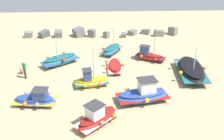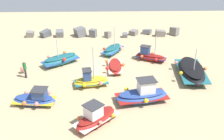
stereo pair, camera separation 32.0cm
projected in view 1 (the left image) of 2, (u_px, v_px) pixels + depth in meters
The scene contains 14 objects.
ground_plane at pixel (106, 69), 27.28m from camera, with size 45.28×45.28×0.00m, color tan.
fishing_boat_0 at pixel (115, 66), 26.94m from camera, with size 1.94×3.33×0.78m.
fishing_boat_1 at pixel (36, 99), 21.30m from camera, with size 3.45×2.08×1.35m.
fishing_boat_2 at pixel (60, 60), 27.89m from camera, with size 3.95×3.39×2.79m.
fishing_boat_3 at pixel (91, 81), 23.95m from camera, with size 3.19×1.94×3.59m.
fishing_boat_4 at pixel (191, 70), 25.68m from camera, with size 2.84×5.54×3.03m.
fishing_boat_5 at pixel (97, 118), 18.96m from camera, with size 3.37×3.34×1.72m.
fishing_boat_6 at pixel (149, 56), 28.92m from camera, with size 3.41×2.42×2.76m.
fishing_boat_7 at pixel (112, 50), 30.60m from camera, with size 2.70×3.37×2.96m.
fishing_boat_8 at pixel (143, 94), 21.72m from camera, with size 4.44×2.64×1.90m.
person_walking at pixel (24, 69), 25.03m from camera, with size 0.32×0.32×1.68m.
breakwater_rocks at pixel (100, 33), 35.88m from camera, with size 19.91×2.68×1.32m.
mooring_buoy_0 at pixel (145, 79), 24.67m from camera, with size 0.40×0.40×0.53m.
mooring_buoy_1 at pixel (22, 70), 26.06m from camera, with size 0.50×0.50×0.70m.
Camera 1 is at (-0.45, -24.58, 11.83)m, focal length 44.43 mm.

